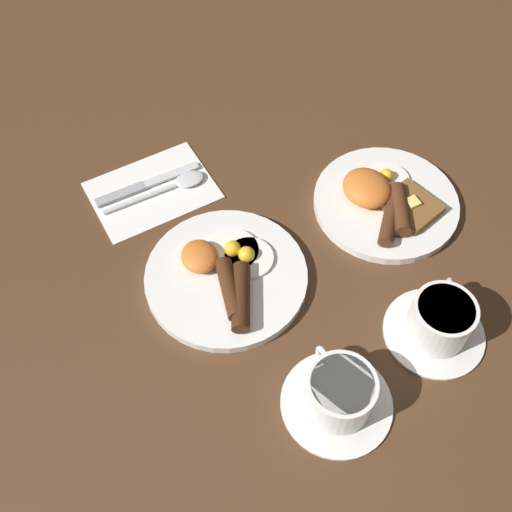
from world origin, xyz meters
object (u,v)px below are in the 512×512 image
object	(u,v)px
breakfast_plate_far	(385,200)
breakfast_plate_near	(226,275)
teacup_near	(339,394)
teacup_far	(439,322)
spoon	(180,183)
knife	(143,186)

from	to	relation	value
breakfast_plate_far	breakfast_plate_near	bearing A→B (deg)	-87.27
teacup_near	teacup_far	xyz separation A→B (m)	(-0.03, 0.18, 0.00)
teacup_far	breakfast_plate_near	bearing A→B (deg)	-133.24
teacup_near	spoon	size ratio (longest dim) A/B	0.84
teacup_near	knife	distance (m)	0.48
teacup_near	teacup_far	distance (m)	0.18
breakfast_plate_far	teacup_far	size ratio (longest dim) A/B	1.64
teacup_near	spoon	distance (m)	0.45
knife	spoon	size ratio (longest dim) A/B	1.05
breakfast_plate_near	teacup_near	size ratio (longest dim) A/B	1.64
breakfast_plate_far	teacup_near	distance (m)	0.35
spoon	breakfast_plate_near	bearing A→B (deg)	-93.47
teacup_near	knife	world-z (taller)	teacup_near
breakfast_plate_near	spoon	world-z (taller)	breakfast_plate_near
teacup_far	knife	distance (m)	0.52
breakfast_plate_near	breakfast_plate_far	distance (m)	0.29
breakfast_plate_near	teacup_near	xyz separation A→B (m)	(0.24, 0.05, 0.02)
teacup_far	spoon	distance (m)	0.47
breakfast_plate_near	breakfast_plate_far	xyz separation A→B (m)	(-0.01, 0.29, 0.00)
breakfast_plate_far	spoon	distance (m)	0.34
teacup_far	spoon	world-z (taller)	teacup_far
teacup_near	spoon	world-z (taller)	teacup_near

